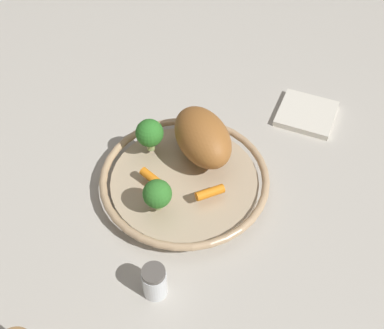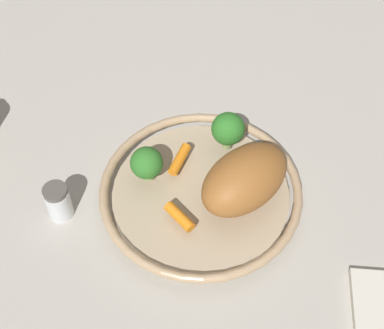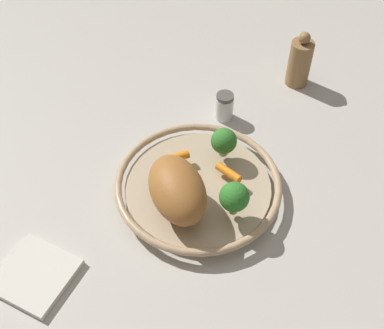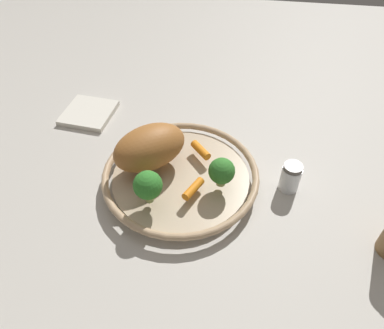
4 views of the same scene
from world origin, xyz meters
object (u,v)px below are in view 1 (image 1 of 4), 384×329
at_px(broccoli_floret_edge, 157,194).
at_px(serving_bowl, 185,180).
at_px(baby_carrot_right, 153,179).
at_px(broccoli_floret_large, 150,133).
at_px(dish_towel, 306,114).
at_px(baby_carrot_center, 210,192).
at_px(roast_chicken_piece, 203,137).
at_px(salt_shaker, 154,282).

bearing_deg(broccoli_floret_edge, serving_bowl, -104.88).
distance_m(baby_carrot_right, broccoli_floret_large, 0.10).
relative_size(serving_bowl, broccoli_floret_edge, 5.21).
bearing_deg(dish_towel, baby_carrot_center, 65.67).
relative_size(baby_carrot_center, broccoli_floret_large, 0.76).
bearing_deg(broccoli_floret_large, dish_towel, -141.15).
relative_size(roast_chicken_piece, broccoli_floret_large, 2.18).
bearing_deg(broccoli_floret_edge, baby_carrot_right, -61.17).
height_order(roast_chicken_piece, dish_towel, roast_chicken_piece).
bearing_deg(salt_shaker, serving_bowl, -84.81).
bearing_deg(broccoli_floret_edge, salt_shaker, 107.06).
bearing_deg(salt_shaker, roast_chicken_piece, -89.14).
height_order(serving_bowl, baby_carrot_center, baby_carrot_center).
relative_size(serving_bowl, salt_shaker, 4.94).
distance_m(serving_bowl, roast_chicken_piece, 0.09).
height_order(broccoli_floret_edge, salt_shaker, broccoli_floret_edge).
relative_size(serving_bowl, baby_carrot_right, 5.72).
relative_size(roast_chicken_piece, salt_shaker, 2.35).
bearing_deg(dish_towel, roast_chicken_piece, 48.77).
distance_m(roast_chicken_piece, broccoli_floret_edge, 0.16).
bearing_deg(roast_chicken_piece, broccoli_floret_edge, 75.59).
height_order(baby_carrot_center, baby_carrot_right, same).
bearing_deg(baby_carrot_center, broccoli_floret_edge, 31.80).
distance_m(broccoli_floret_large, broccoli_floret_edge, 0.15).
height_order(baby_carrot_right, salt_shaker, salt_shaker).
bearing_deg(serving_bowl, dish_towel, -125.97).
xyz_separation_m(broccoli_floret_edge, salt_shaker, (-0.04, 0.14, -0.04)).
relative_size(salt_shaker, dish_towel, 0.54).
bearing_deg(baby_carrot_center, roast_chicken_piece, -66.33).
bearing_deg(baby_carrot_right, salt_shaker, 110.41).
bearing_deg(broccoli_floret_edge, dish_towel, -121.67).
distance_m(baby_carrot_center, baby_carrot_right, 0.11).
xyz_separation_m(broccoli_floret_large, broccoli_floret_edge, (-0.06, 0.13, -0.01)).
bearing_deg(serving_bowl, broccoli_floret_edge, 75.12).
bearing_deg(broccoli_floret_edge, baby_carrot_center, -148.20).
height_order(baby_carrot_right, broccoli_floret_edge, broccoli_floret_edge).
relative_size(roast_chicken_piece, baby_carrot_right, 2.72).
xyz_separation_m(baby_carrot_right, dish_towel, (-0.26, -0.32, -0.04)).
height_order(baby_carrot_center, broccoli_floret_large, broccoli_floret_large).
relative_size(baby_carrot_center, baby_carrot_right, 0.95).
bearing_deg(serving_bowl, baby_carrot_right, 33.57).
xyz_separation_m(baby_carrot_right, broccoli_floret_large, (0.04, -0.08, 0.04)).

